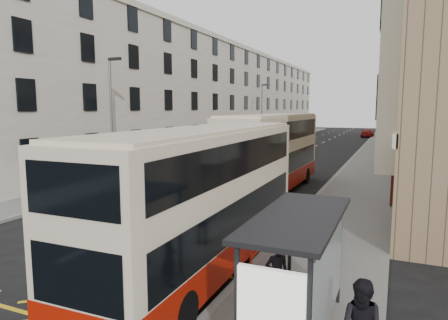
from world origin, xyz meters
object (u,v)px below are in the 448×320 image
at_px(pedestrian_far, 327,236).
at_px(pedestrian_near, 277,275).
at_px(double_decker_front, 205,198).
at_px(car_silver, 286,138).
at_px(street_lamp_near, 112,115).
at_px(car_dark, 310,131).
at_px(double_decker_rear, 272,153).
at_px(white_van, 277,141).
at_px(bus_shelter, 300,255).
at_px(street_lamp_far, 262,111).
at_px(car_red, 367,133).

bearing_deg(pedestrian_far, pedestrian_near, 118.19).
distance_m(double_decker_front, car_silver, 48.43).
height_order(street_lamp_near, pedestrian_far, street_lamp_near).
bearing_deg(pedestrian_near, car_dark, -114.24).
relative_size(double_decker_rear, white_van, 2.17).
relative_size(double_decker_front, car_silver, 2.86).
distance_m(pedestrian_far, car_dark, 64.29).
relative_size(street_lamp_near, double_decker_rear, 0.67).
distance_m(bus_shelter, double_decker_front, 4.95).
relative_size(street_lamp_far, white_van, 1.46).
relative_size(double_decker_rear, car_dark, 2.79).
xyz_separation_m(double_decker_rear, white_van, (-7.65, 27.83, -1.64)).
xyz_separation_m(bus_shelter, double_decker_front, (-3.74, 3.24, 0.14)).
bearing_deg(double_decker_front, pedestrian_near, -32.98).
bearing_deg(street_lamp_far, white_van, 22.48).
relative_size(bus_shelter, street_lamp_near, 0.53).
bearing_deg(pedestrian_far, double_decker_front, 64.74).
distance_m(double_decker_rear, pedestrian_far, 11.60).
xyz_separation_m(double_decker_front, white_van, (-9.11, 39.92, -1.52)).
height_order(street_lamp_near, double_decker_front, street_lamp_near).
bearing_deg(pedestrian_near, double_decker_front, -67.39).
bearing_deg(car_red, car_dark, -3.17).
bearing_deg(car_dark, street_lamp_far, -95.86).
xyz_separation_m(double_decker_rear, pedestrian_far, (4.98, -10.38, -1.38)).
distance_m(double_decker_rear, white_van, 28.91).
bearing_deg(car_red, pedestrian_far, 96.48).
distance_m(street_lamp_far, pedestrian_near, 43.38).
bearing_deg(double_decker_front, street_lamp_far, 105.01).
relative_size(bus_shelter, double_decker_front, 0.38).
bearing_deg(double_decker_rear, pedestrian_far, -63.05).
distance_m(street_lamp_near, double_decker_front, 14.47).
bearing_deg(double_decker_rear, street_lamp_far, 110.67).
distance_m(street_lamp_near, pedestrian_far, 16.68).
xyz_separation_m(bus_shelter, street_lamp_far, (-14.69, 42.39, 2.50)).
bearing_deg(car_silver, pedestrian_far, -56.77).
height_order(bus_shelter, white_van, bus_shelter).
distance_m(white_van, car_dark, 24.69).
xyz_separation_m(double_decker_rear, car_red, (2.05, 51.25, -1.72)).
height_order(street_lamp_far, car_dark, street_lamp_far).
xyz_separation_m(double_decker_front, car_dark, (-9.80, 64.59, -1.58)).
xyz_separation_m(street_lamp_far, car_silver, (1.15, 8.25, -3.97)).
xyz_separation_m(street_lamp_near, car_dark, (1.15, 55.44, -3.94)).
distance_m(pedestrian_near, pedestrian_far, 3.57).
xyz_separation_m(pedestrian_near, car_dark, (-12.66, 66.40, -0.28)).
bearing_deg(bus_shelter, double_decker_front, 139.07).
distance_m(street_lamp_near, pedestrian_near, 18.00).
bearing_deg(car_silver, street_lamp_near, -74.75).
height_order(street_lamp_near, car_dark, street_lamp_near).
bearing_deg(street_lamp_near, pedestrian_near, -38.44).
relative_size(bus_shelter, street_lamp_far, 0.53).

